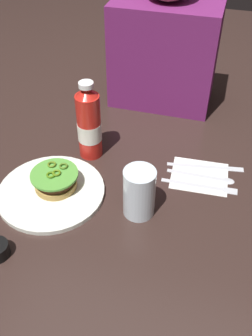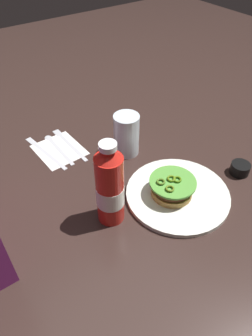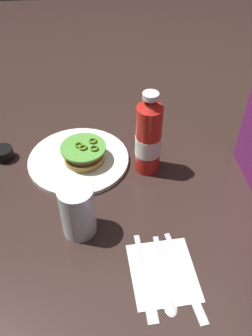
# 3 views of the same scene
# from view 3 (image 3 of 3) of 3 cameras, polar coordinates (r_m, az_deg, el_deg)

# --- Properties ---
(ground_plane) EXTENTS (3.00, 3.00, 0.00)m
(ground_plane) POSITION_cam_3_polar(r_m,az_deg,el_deg) (0.91, -5.49, -3.23)
(ground_plane) COLOR #31211D
(dinner_plate) EXTENTS (0.28, 0.28, 0.01)m
(dinner_plate) POSITION_cam_3_polar(r_m,az_deg,el_deg) (0.99, -7.69, 1.34)
(dinner_plate) COLOR silver
(dinner_plate) RESTS_ON ground_plane
(burger_sandwich) EXTENTS (0.12, 0.12, 0.05)m
(burger_sandwich) POSITION_cam_3_polar(r_m,az_deg,el_deg) (0.96, -6.86, 2.42)
(burger_sandwich) COLOR #B28944
(burger_sandwich) RESTS_ON dinner_plate
(ketchup_bottle) EXTENTS (0.07, 0.07, 0.23)m
(ketchup_bottle) POSITION_cam_3_polar(r_m,az_deg,el_deg) (0.90, 3.65, 4.94)
(ketchup_bottle) COLOR red
(ketchup_bottle) RESTS_ON ground_plane
(water_glass) EXTENTS (0.08, 0.08, 0.13)m
(water_glass) POSITION_cam_3_polar(r_m,az_deg,el_deg) (0.78, -7.85, -6.86)
(water_glass) COLOR silver
(water_glass) RESTS_ON ground_plane
(condiment_cup) EXTENTS (0.06, 0.06, 0.03)m
(condiment_cup) POSITION_cam_3_polar(r_m,az_deg,el_deg) (1.04, -19.31, 2.22)
(condiment_cup) COLOR black
(condiment_cup) RESTS_ON ground_plane
(napkin) EXTENTS (0.16, 0.14, 0.00)m
(napkin) POSITION_cam_3_polar(r_m,az_deg,el_deg) (0.76, 6.03, -16.44)
(napkin) COLOR white
(napkin) RESTS_ON ground_plane
(fork_utensil) EXTENTS (0.20, 0.02, 0.00)m
(fork_utensil) POSITION_cam_3_polar(r_m,az_deg,el_deg) (0.75, 3.24, -18.05)
(fork_utensil) COLOR silver
(fork_utensil) RESTS_ON napkin
(spoon_utensil) EXTENTS (0.19, 0.03, 0.00)m
(spoon_utensil) POSITION_cam_3_polar(r_m,az_deg,el_deg) (0.75, 6.49, -18.19)
(spoon_utensil) COLOR silver
(spoon_utensil) RESTS_ON napkin
(butter_knife) EXTENTS (0.21, 0.05, 0.00)m
(butter_knife) POSITION_cam_3_polar(r_m,az_deg,el_deg) (0.76, 9.82, -17.46)
(butter_knife) COLOR silver
(butter_knife) RESTS_ON napkin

